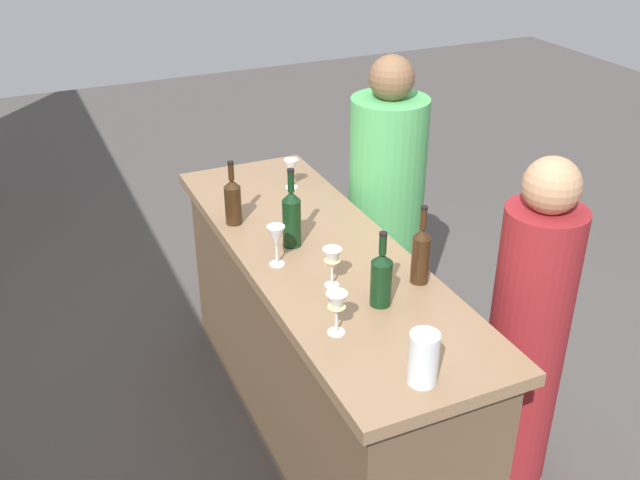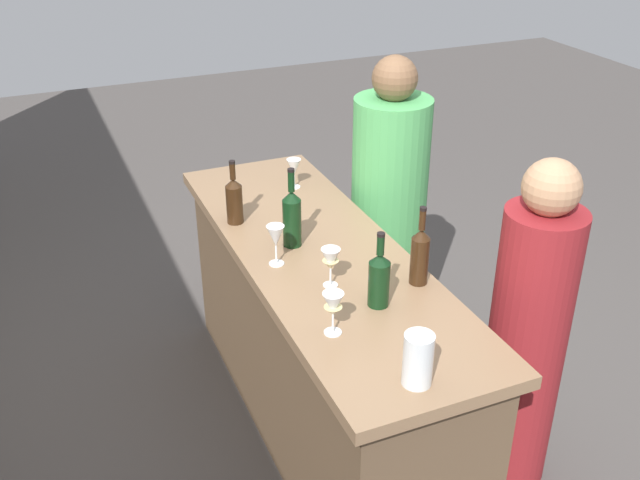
{
  "view_description": "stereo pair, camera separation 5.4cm",
  "coord_description": "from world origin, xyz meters",
  "px_view_note": "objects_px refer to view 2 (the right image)",
  "views": [
    {
      "loc": [
        -2.39,
        1.08,
        2.39
      ],
      "look_at": [
        0.0,
        0.0,
        0.98
      ],
      "focal_mm": 41.17,
      "sensor_mm": 36.0,
      "label": 1
    },
    {
      "loc": [
        -2.41,
        1.03,
        2.39
      ],
      "look_at": [
        0.0,
        0.0,
        0.98
      ],
      "focal_mm": 41.17,
      "sensor_mm": 36.0,
      "label": 2
    }
  ],
  "objects_px": {
    "wine_glass_near_right": "(333,306)",
    "person_left_guest": "(527,341)",
    "wine_bottle_second_left_amber_brown": "(420,255)",
    "wine_bottle_leftmost_dark_green": "(379,278)",
    "wine_bottle_center_dark_green": "(292,217)",
    "wine_glass_near_center": "(331,261)",
    "wine_bottle_second_right_amber_brown": "(234,199)",
    "wine_glass_far_left": "(276,237)",
    "person_center_guest": "(388,223)",
    "wine_glass_near_left": "(294,168)",
    "water_pitcher": "(418,359)"
  },
  "relations": [
    {
      "from": "wine_bottle_center_dark_green",
      "to": "wine_glass_far_left",
      "type": "height_order",
      "value": "wine_bottle_center_dark_green"
    },
    {
      "from": "wine_bottle_center_dark_green",
      "to": "wine_bottle_second_left_amber_brown",
      "type": "bearing_deg",
      "value": -144.55
    },
    {
      "from": "wine_bottle_center_dark_green",
      "to": "wine_glass_far_left",
      "type": "xyz_separation_m",
      "value": [
        -0.12,
        0.12,
        -0.01
      ]
    },
    {
      "from": "wine_glass_near_right",
      "to": "person_left_guest",
      "type": "distance_m",
      "value": 0.9
    },
    {
      "from": "water_pitcher",
      "to": "person_left_guest",
      "type": "height_order",
      "value": "person_left_guest"
    },
    {
      "from": "wine_bottle_center_dark_green",
      "to": "water_pitcher",
      "type": "xyz_separation_m",
      "value": [
        -0.98,
        -0.03,
        -0.04
      ]
    },
    {
      "from": "wine_bottle_leftmost_dark_green",
      "to": "water_pitcher",
      "type": "height_order",
      "value": "wine_bottle_leftmost_dark_green"
    },
    {
      "from": "wine_bottle_leftmost_dark_green",
      "to": "wine_bottle_second_right_amber_brown",
      "type": "height_order",
      "value": "wine_bottle_leftmost_dark_green"
    },
    {
      "from": "wine_glass_near_center",
      "to": "person_left_guest",
      "type": "relative_size",
      "value": 0.11
    },
    {
      "from": "wine_glass_near_left",
      "to": "wine_glass_near_center",
      "type": "bearing_deg",
      "value": 167.23
    },
    {
      "from": "wine_glass_near_left",
      "to": "person_left_guest",
      "type": "bearing_deg",
      "value": -157.21
    },
    {
      "from": "wine_bottle_center_dark_green",
      "to": "wine_glass_near_right",
      "type": "relative_size",
      "value": 2.15
    },
    {
      "from": "wine_glass_near_left",
      "to": "wine_glass_near_center",
      "type": "xyz_separation_m",
      "value": [
        -0.9,
        0.2,
        0.01
      ]
    },
    {
      "from": "wine_glass_near_center",
      "to": "person_center_guest",
      "type": "relative_size",
      "value": 0.1
    },
    {
      "from": "wine_glass_near_left",
      "to": "wine_glass_near_right",
      "type": "bearing_deg",
      "value": 164.86
    },
    {
      "from": "wine_glass_near_left",
      "to": "wine_bottle_center_dark_green",
      "type": "bearing_deg",
      "value": 157.95
    },
    {
      "from": "wine_glass_near_left",
      "to": "water_pitcher",
      "type": "height_order",
      "value": "water_pitcher"
    },
    {
      "from": "wine_glass_near_right",
      "to": "person_left_guest",
      "type": "height_order",
      "value": "person_left_guest"
    },
    {
      "from": "wine_glass_near_left",
      "to": "wine_glass_far_left",
      "type": "xyz_separation_m",
      "value": [
        -0.66,
        0.33,
        0.02
      ]
    },
    {
      "from": "wine_glass_near_right",
      "to": "wine_glass_near_center",
      "type": "bearing_deg",
      "value": -22.3
    },
    {
      "from": "wine_glass_near_center",
      "to": "wine_bottle_second_left_amber_brown",
      "type": "bearing_deg",
      "value": -109.07
    },
    {
      "from": "wine_glass_far_left",
      "to": "water_pitcher",
      "type": "bearing_deg",
      "value": -170.31
    },
    {
      "from": "wine_bottle_second_left_amber_brown",
      "to": "wine_glass_far_left",
      "type": "xyz_separation_m",
      "value": [
        0.34,
        0.45,
        -0.0
      ]
    },
    {
      "from": "wine_bottle_center_dark_green",
      "to": "water_pitcher",
      "type": "relative_size",
      "value": 1.92
    },
    {
      "from": "wine_bottle_second_left_amber_brown",
      "to": "person_left_guest",
      "type": "xyz_separation_m",
      "value": [
        -0.2,
        -0.39,
        -0.37
      ]
    },
    {
      "from": "wine_bottle_leftmost_dark_green",
      "to": "wine_bottle_second_left_amber_brown",
      "type": "bearing_deg",
      "value": -69.91
    },
    {
      "from": "wine_bottle_leftmost_dark_green",
      "to": "wine_bottle_second_left_amber_brown",
      "type": "relative_size",
      "value": 0.92
    },
    {
      "from": "wine_bottle_center_dark_green",
      "to": "person_center_guest",
      "type": "relative_size",
      "value": 0.22
    },
    {
      "from": "wine_glass_near_center",
      "to": "person_center_guest",
      "type": "bearing_deg",
      "value": -41.0
    },
    {
      "from": "wine_bottle_center_dark_green",
      "to": "wine_bottle_second_right_amber_brown",
      "type": "height_order",
      "value": "wine_bottle_center_dark_green"
    },
    {
      "from": "wine_glass_far_left",
      "to": "wine_bottle_leftmost_dark_green",
      "type": "bearing_deg",
      "value": -150.39
    },
    {
      "from": "wine_glass_far_left",
      "to": "wine_glass_near_right",
      "type": "bearing_deg",
      "value": -178.23
    },
    {
      "from": "wine_glass_near_left",
      "to": "person_center_guest",
      "type": "height_order",
      "value": "person_center_guest"
    },
    {
      "from": "wine_glass_near_left",
      "to": "wine_glass_far_left",
      "type": "bearing_deg",
      "value": 153.25
    },
    {
      "from": "wine_bottle_second_right_amber_brown",
      "to": "wine_glass_near_right",
      "type": "xyz_separation_m",
      "value": [
        -0.93,
        -0.06,
        -0.0
      ]
    },
    {
      "from": "wine_glass_near_left",
      "to": "water_pitcher",
      "type": "bearing_deg",
      "value": 172.93
    },
    {
      "from": "wine_bottle_second_left_amber_brown",
      "to": "wine_glass_near_left",
      "type": "distance_m",
      "value": 1.01
    },
    {
      "from": "wine_glass_near_right",
      "to": "person_left_guest",
      "type": "xyz_separation_m",
      "value": [
        -0.03,
        -0.83,
        -0.36
      ]
    },
    {
      "from": "wine_glass_near_center",
      "to": "person_left_guest",
      "type": "xyz_separation_m",
      "value": [
        -0.31,
        -0.71,
        -0.36
      ]
    },
    {
      "from": "wine_glass_far_left",
      "to": "wine_bottle_second_left_amber_brown",
      "type": "bearing_deg",
      "value": -127.39
    },
    {
      "from": "wine_glass_far_left",
      "to": "person_center_guest",
      "type": "relative_size",
      "value": 0.11
    },
    {
      "from": "wine_bottle_leftmost_dark_green",
      "to": "wine_bottle_center_dark_green",
      "type": "xyz_separation_m",
      "value": [
        0.54,
        0.12,
        0.02
      ]
    },
    {
      "from": "person_left_guest",
      "to": "person_center_guest",
      "type": "height_order",
      "value": "person_center_guest"
    },
    {
      "from": "wine_glass_far_left",
      "to": "person_left_guest",
      "type": "xyz_separation_m",
      "value": [
        -0.54,
        -0.84,
        -0.37
      ]
    },
    {
      "from": "wine_glass_near_center",
      "to": "wine_glass_far_left",
      "type": "relative_size",
      "value": 0.93
    },
    {
      "from": "wine_bottle_second_left_amber_brown",
      "to": "person_left_guest",
      "type": "height_order",
      "value": "person_left_guest"
    },
    {
      "from": "person_center_guest",
      "to": "wine_bottle_second_left_amber_brown",
      "type": "bearing_deg",
      "value": 80.38
    },
    {
      "from": "wine_bottle_center_dark_green",
      "to": "wine_glass_far_left",
      "type": "distance_m",
      "value": 0.17
    },
    {
      "from": "wine_bottle_leftmost_dark_green",
      "to": "person_left_guest",
      "type": "height_order",
      "value": "person_left_guest"
    },
    {
      "from": "wine_bottle_center_dark_green",
      "to": "wine_glass_near_left",
      "type": "bearing_deg",
      "value": -22.05
    }
  ]
}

